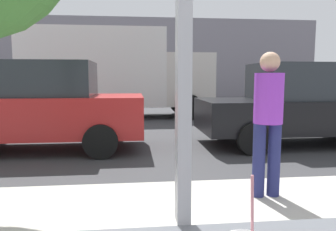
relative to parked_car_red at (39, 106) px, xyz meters
name	(u,v)px	position (x,y,z in m)	size (l,w,h in m)	color
ground_plane	(139,130)	(2.07, 2.30, -0.91)	(60.00, 60.00, 0.00)	#38383A
building_facade_far	(134,58)	(2.07, 18.12, 2.03)	(28.00, 1.20, 5.87)	gray
parked_car_red	(39,106)	(0.00, 0.00, 0.00)	(4.18, 1.89, 1.80)	red
parked_car_black	(301,104)	(5.57, 0.00, -0.01)	(4.33, 1.94, 1.79)	black
box_truck	(114,71)	(1.22, 5.45, 0.81)	(6.78, 2.44, 3.20)	silver
pedestrian	(268,115)	(3.39, -3.32, 0.16)	(0.32, 0.32, 1.63)	navy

